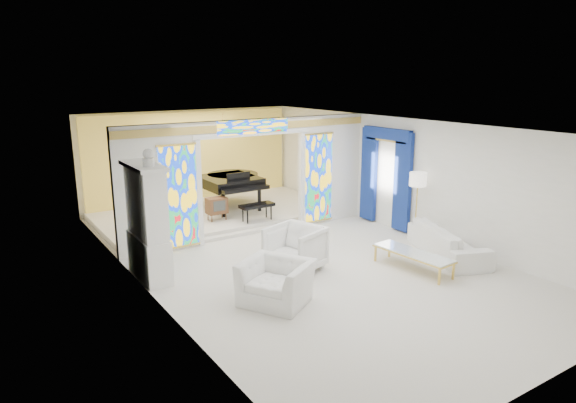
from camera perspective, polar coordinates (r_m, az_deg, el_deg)
floor at (r=11.92m, az=0.85°, el=-6.09°), size 12.00×12.00×0.00m
ceiling at (r=11.25m, az=0.91°, el=8.42°), size 7.00×12.00×0.02m
wall_back at (r=16.71m, az=-10.76°, el=4.83°), size 7.00×0.02×3.00m
wall_front at (r=7.54m, az=27.63°, el=-7.79°), size 7.00×0.02×3.00m
wall_left at (r=10.02m, az=-15.95°, el=-1.55°), size 0.02×12.00×3.00m
wall_right at (r=13.72m, az=13.09°, el=2.74°), size 0.02×12.00×3.00m
partition_wall at (r=13.12m, az=-4.01°, el=3.25°), size 7.00×0.22×3.00m
stained_glass_left at (r=12.26m, az=-12.04°, el=0.52°), size 0.90×0.04×2.40m
stained_glass_right at (r=14.19m, az=3.40°, el=2.62°), size 0.90×0.04×2.40m
stained_glass_transom at (r=12.87m, az=-3.87°, el=8.29°), size 2.00×0.04×0.34m
alcove_platform at (r=15.30m, az=-7.77°, el=-1.30°), size 6.80×3.80×0.18m
gold_curtain_back at (r=16.60m, az=-10.60°, el=4.77°), size 6.70×0.10×2.90m
chandelier at (r=14.85m, az=-7.22°, el=7.92°), size 0.48×0.48×0.30m
blue_drapes at (r=14.12m, az=10.79°, el=3.49°), size 0.14×1.85×2.65m
china_cabinet at (r=10.73m, az=-15.36°, el=-2.32°), size 0.56×1.46×2.72m
armchair_left at (r=9.49m, az=-1.36°, el=-8.95°), size 1.53×1.58×0.79m
armchair_right at (r=10.94m, az=0.80°, el=-5.25°), size 1.35×1.33×0.97m
sofa at (r=12.38m, az=17.38°, el=-4.26°), size 1.77×2.57×0.70m
side_table at (r=10.24m, az=-3.03°, el=-7.40°), size 0.48×0.48×0.55m
vase at (r=10.15m, az=-3.05°, el=-5.93°), size 0.19×0.19×0.18m
coffee_table at (r=11.30m, az=13.73°, el=-5.64°), size 0.71×1.86×0.41m
floor_lamp at (r=13.07m, az=14.23°, el=2.04°), size 0.55×0.55×1.74m
grand_piano at (r=15.44m, az=-6.25°, el=2.27°), size 1.88×2.95×1.18m
tv_console at (r=14.17m, az=-7.93°, el=-0.45°), size 0.55×0.38×0.63m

